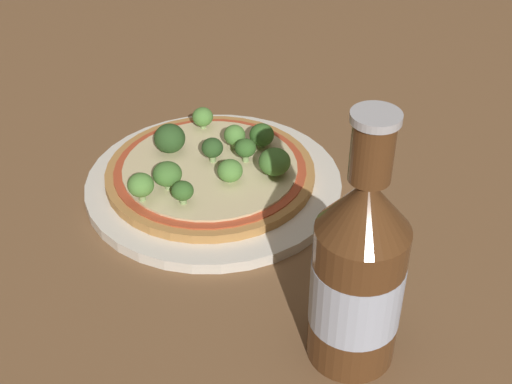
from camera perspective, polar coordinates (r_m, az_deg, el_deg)
name	(u,v)px	position (r m, az deg, el deg)	size (l,w,h in m)	color
ground_plane	(214,188)	(0.78, -3.37, 0.33)	(3.00, 3.00, 0.00)	brown
plate	(213,185)	(0.78, -3.48, 0.60)	(0.28, 0.28, 0.01)	silver
pizza	(208,172)	(0.77, -3.86, 1.58)	(0.23, 0.23, 0.01)	#B77F42
broccoli_floret_0	(140,185)	(0.72, -9.25, 0.57)	(0.03, 0.03, 0.03)	#89A866
broccoli_floret_1	(212,148)	(0.77, -3.51, 3.53)	(0.02, 0.02, 0.03)	#89A866
broccoli_floret_2	(170,138)	(0.79, -6.92, 4.28)	(0.03, 0.03, 0.03)	#89A866
broccoli_floret_3	(166,173)	(0.73, -7.22, 1.51)	(0.03, 0.03, 0.03)	#89A866
broccoli_floret_4	(264,137)	(0.79, 0.68, 4.44)	(0.03, 0.03, 0.03)	#89A866
broccoli_floret_5	(275,162)	(0.74, 1.50, 2.43)	(0.03, 0.03, 0.03)	#89A866
broccoli_floret_6	(203,117)	(0.83, -4.29, 6.00)	(0.02, 0.02, 0.03)	#89A866
broccoli_floret_7	(235,135)	(0.79, -1.73, 4.55)	(0.02, 0.02, 0.03)	#89A866
broccoli_floret_8	(229,171)	(0.74, -2.15, 1.68)	(0.03, 0.03, 0.02)	#89A866
broccoli_floret_9	(183,191)	(0.71, -5.90, 0.07)	(0.02, 0.02, 0.02)	#89A866
broccoli_floret_10	(245,148)	(0.77, -0.85, 3.52)	(0.02, 0.02, 0.03)	#89A866
beer_bottle	(358,273)	(0.55, 8.17, -6.43)	(0.07, 0.07, 0.23)	#563319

